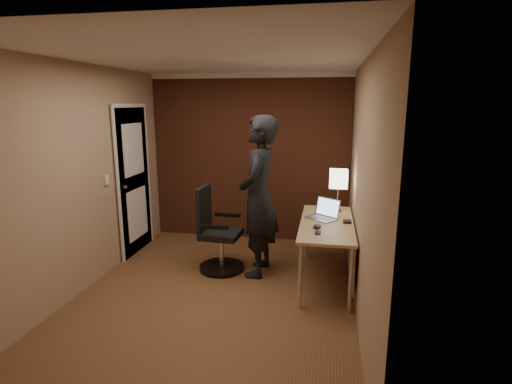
# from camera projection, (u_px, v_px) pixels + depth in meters

# --- Properties ---
(room) EXTENTS (4.00, 4.00, 4.00)m
(room) POSITION_uv_depth(u_px,v_px,m) (225.00, 153.00, 5.65)
(room) COLOR brown
(room) RESTS_ON ground
(desk) EXTENTS (0.60, 1.50, 0.73)m
(desk) POSITION_uv_depth(u_px,v_px,m) (333.00, 233.00, 4.60)
(desk) COLOR #D2B579
(desk) RESTS_ON ground
(desk_lamp) EXTENTS (0.22, 0.22, 0.54)m
(desk_lamp) POSITION_uv_depth(u_px,v_px,m) (338.00, 179.00, 4.93)
(desk_lamp) COLOR silver
(desk_lamp) RESTS_ON desk
(laptop) EXTENTS (0.42, 0.41, 0.23)m
(laptop) POSITION_uv_depth(u_px,v_px,m) (324.00, 213.00, 4.73)
(laptop) COLOR silver
(laptop) RESTS_ON desk
(mouse) EXTENTS (0.09, 0.11, 0.03)m
(mouse) POSITION_uv_depth(u_px,v_px,m) (317.00, 227.00, 4.35)
(mouse) COLOR black
(mouse) RESTS_ON desk
(phone) EXTENTS (0.07, 0.12, 0.01)m
(phone) POSITION_uv_depth(u_px,v_px,m) (318.00, 233.00, 4.19)
(phone) COLOR black
(phone) RESTS_ON desk
(wallet) EXTENTS (0.09, 0.11, 0.02)m
(wallet) POSITION_uv_depth(u_px,v_px,m) (347.00, 222.00, 4.56)
(wallet) COLOR black
(wallet) RESTS_ON desk
(office_chair) EXTENTS (0.57, 0.60, 1.04)m
(office_chair) POSITION_uv_depth(u_px,v_px,m) (216.00, 235.00, 4.98)
(office_chair) COLOR black
(office_chair) RESTS_ON ground
(person) EXTENTS (0.50, 0.73, 1.94)m
(person) POSITION_uv_depth(u_px,v_px,m) (259.00, 197.00, 4.77)
(person) COLOR black
(person) RESTS_ON ground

